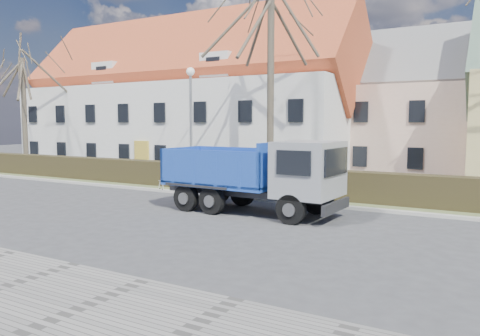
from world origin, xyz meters
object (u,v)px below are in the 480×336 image
Objects in this scene: dump_truck at (246,175)px; streetlight at (191,127)px; parked_car_a at (219,170)px; cart_frame at (159,185)px.

dump_truck is 1.12× the size of streetlight.
dump_truck is 1.87× the size of parked_car_a.
parked_car_a is (0.42, 4.91, 0.34)m from cart_frame.
dump_truck is 10.61× the size of cart_frame.
streetlight reaches higher than dump_truck.
dump_truck reaches higher than parked_car_a.
cart_frame is 0.18× the size of parked_car_a.
cart_frame is at bearing -97.27° from streetlight.
parked_car_a reaches higher than cart_frame.
streetlight is at bearing 143.36° from dump_truck.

